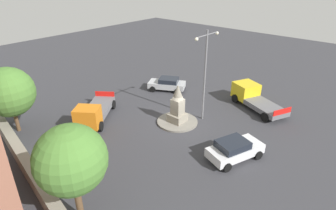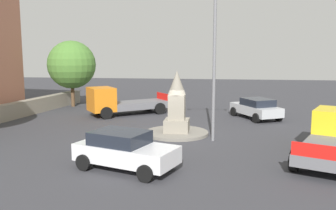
# 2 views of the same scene
# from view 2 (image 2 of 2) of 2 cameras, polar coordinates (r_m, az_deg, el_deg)

# --- Properties ---
(ground_plane) EXTENTS (80.00, 80.00, 0.00)m
(ground_plane) POSITION_cam_2_polar(r_m,az_deg,el_deg) (20.53, 1.36, -4.57)
(ground_plane) COLOR #38383D
(traffic_island) EXTENTS (3.53, 3.53, 0.16)m
(traffic_island) POSITION_cam_2_polar(r_m,az_deg,el_deg) (20.51, 1.36, -4.35)
(traffic_island) COLOR gray
(traffic_island) RESTS_ON ground
(monument) EXTENTS (1.34, 1.34, 3.40)m
(monument) POSITION_cam_2_polar(r_m,az_deg,el_deg) (20.22, 1.38, 0.03)
(monument) COLOR gray
(monument) RESTS_ON traffic_island
(streetlamp) EXTENTS (3.14, 0.28, 7.85)m
(streetlamp) POSITION_cam_2_polar(r_m,az_deg,el_deg) (18.65, 7.24, 8.76)
(streetlamp) COLOR slate
(streetlamp) RESTS_ON ground
(car_white_far_side) EXTENTS (4.37, 3.05, 1.50)m
(car_white_far_side) POSITION_cam_2_polar(r_m,az_deg,el_deg) (14.57, -6.75, -6.90)
(car_white_far_side) COLOR silver
(car_white_far_side) RESTS_ON ground
(car_silver_approaching) EXTENTS (3.40, 4.28, 1.40)m
(car_silver_approaching) POSITION_cam_2_polar(r_m,az_deg,el_deg) (25.75, 13.54, -0.45)
(car_silver_approaching) COLOR #B7BABF
(car_silver_approaching) RESTS_ON ground
(truck_yellow_near_island) EXTENTS (4.33, 6.26, 1.95)m
(truck_yellow_near_island) POSITION_cam_2_polar(r_m,az_deg,el_deg) (17.65, 24.54, -4.34)
(truck_yellow_near_island) COLOR yellow
(truck_yellow_near_island) RESTS_ON ground
(truck_orange_passing) EXTENTS (5.75, 4.93, 2.07)m
(truck_orange_passing) POSITION_cam_2_polar(r_m,az_deg,el_deg) (26.53, -7.61, 0.43)
(truck_orange_passing) COLOR orange
(truck_orange_passing) RESTS_ON ground
(tree_near_wall) EXTENTS (3.93, 3.93, 5.44)m
(tree_near_wall) POSITION_cam_2_polar(r_m,az_deg,el_deg) (31.31, -14.75, 6.07)
(tree_near_wall) COLOR brown
(tree_near_wall) RESTS_ON ground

